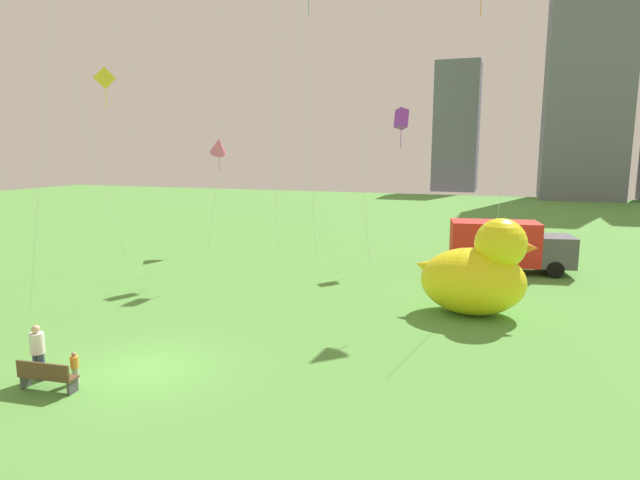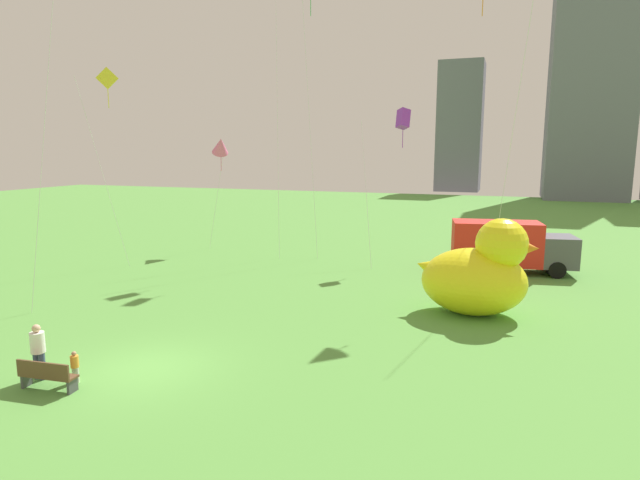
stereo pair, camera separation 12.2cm
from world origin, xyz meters
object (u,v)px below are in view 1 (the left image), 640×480
Objects in this scene: box_truck at (507,247)px; kite_purple at (401,120)px; kite_pink at (218,146)px; person_child at (75,366)px; giant_inflatable_duck at (477,273)px; person_adult at (38,350)px; kite_yellow at (104,86)px; park_bench at (46,375)px.

box_truck is 0.73× the size of kite_purple.
kite_purple is (-6.36, 0.95, 7.11)m from box_truck.
box_truck is 19.59m from kite_pink.
kite_pink is at bearing 108.48° from person_child.
giant_inflatable_duck reaches higher than box_truck.
giant_inflatable_duck is 8.70m from box_truck.
person_adult is 1.27m from person_child.
kite_yellow is (-21.47, 3.54, 8.71)m from giant_inflatable_duck.
kite_pink is at bearing 179.85° from kite_purple.
park_bench is at bearing -72.96° from kite_pink.
giant_inflatable_duck is 0.43× the size of kite_yellow.
box_truck is 0.59× the size of kite_yellow.
giant_inflatable_duck is at bearing 46.16° from park_bench.
giant_inflatable_duck is at bearing 45.31° from person_child.
person_child is at bearing -105.21° from kite_purple.
giant_inflatable_duck is (11.09, 11.55, 1.26)m from park_bench.
kite_yellow reaches higher than kite_pink.
kite_yellow is at bearing -122.80° from kite_pink.
kite_pink is at bearing 177.01° from box_truck.
box_truck is at bearing 56.29° from person_adult.
kite_purple is (-5.18, 9.56, 6.83)m from giant_inflatable_duck.
box_truck is (1.18, 8.62, -0.28)m from giant_inflatable_duck.
person_adult is 0.25× the size of box_truck.
person_child is at bearing 7.96° from person_adult.
park_bench is 20.85m from kite_yellow.
park_bench is 1.09m from person_adult.
kite_yellow reaches higher than kite_purple.
kite_purple is at bearing 71.86° from person_adult.
kite_pink reaches higher than person_child.
kite_yellow is at bearing 124.54° from park_bench.
kite_yellow is (-3.90, -6.06, 3.38)m from kite_pink.
giant_inflatable_duck is at bearing 42.74° from person_adult.
person_adult is 0.22× the size of kite_pink.
kite_pink is (-12.39, 0.03, -1.51)m from kite_purple.
kite_purple reaches higher than kite_pink.
box_truck is at bearing 58.55° from person_child.
box_truck is at bearing 12.64° from kite_yellow.
kite_purple is at bearing -0.15° from kite_pink.
kite_purple reaches higher than park_bench.
giant_inflatable_duck reaches higher than park_bench.
box_truck is (13.10, 19.63, 0.52)m from person_adult.
giant_inflatable_duck is 12.84m from kite_purple.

